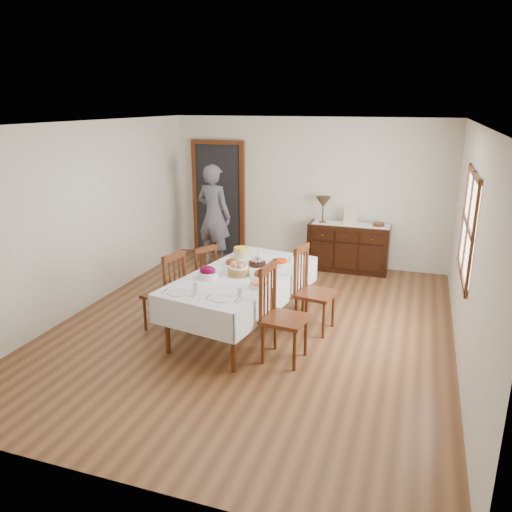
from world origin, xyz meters
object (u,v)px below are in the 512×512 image
(dining_table, at_px, (242,281))
(person, at_px, (214,212))
(chair_left_far, at_px, (201,277))
(chair_right_far, at_px, (311,288))
(chair_right_near, at_px, (280,313))
(chair_left_near, at_px, (167,291))
(sideboard, at_px, (348,247))
(table_lamp, at_px, (323,203))

(dining_table, bearing_deg, person, 130.47)
(chair_left_far, relative_size, chair_right_far, 0.86)
(person, bearing_deg, chair_right_near, 137.66)
(chair_left_near, xyz_separation_m, sideboard, (1.85, 3.13, -0.12))
(sideboard, bearing_deg, person, -169.22)
(chair_left_far, distance_m, chair_right_far, 1.63)
(chair_right_far, distance_m, sideboard, 2.53)
(chair_left_far, xyz_separation_m, chair_right_near, (1.46, -1.06, 0.09))
(chair_right_near, bearing_deg, chair_right_far, -4.48)
(chair_left_near, distance_m, person, 2.77)
(dining_table, relative_size, sideboard, 1.75)
(sideboard, bearing_deg, dining_table, -108.07)
(chair_right_near, height_order, chair_right_far, chair_right_near)
(table_lamp, bearing_deg, chair_left_far, -118.29)
(sideboard, bearing_deg, chair_right_near, -94.35)
(chair_right_near, height_order, person, person)
(person, bearing_deg, chair_left_far, 120.47)
(dining_table, xyz_separation_m, chair_left_near, (-0.92, -0.28, -0.15))
(sideboard, relative_size, person, 0.71)
(chair_right_far, bearing_deg, table_lamp, 16.93)
(chair_left_far, bearing_deg, sideboard, 172.81)
(chair_left_near, relative_size, chair_left_far, 1.11)
(dining_table, bearing_deg, chair_right_near, -30.28)
(dining_table, xyz_separation_m, table_lamp, (0.47, 2.82, 0.50))
(chair_left_far, bearing_deg, chair_right_far, 113.21)
(chair_right_near, relative_size, table_lamp, 2.44)
(dining_table, bearing_deg, chair_left_near, -152.52)
(dining_table, distance_m, chair_right_far, 0.90)
(chair_left_far, height_order, table_lamp, table_lamp)
(chair_right_far, xyz_separation_m, table_lamp, (-0.37, 2.50, 0.62))
(dining_table, bearing_deg, sideboard, 82.16)
(chair_left_far, bearing_deg, chair_left_near, 19.60)
(chair_right_far, bearing_deg, chair_right_near, 178.37)
(table_lamp, bearing_deg, person, -167.50)
(dining_table, relative_size, chair_right_near, 2.15)
(sideboard, xyz_separation_m, person, (-2.33, -0.44, 0.55))
(chair_left_far, height_order, chair_right_near, chair_right_near)
(chair_left_far, distance_m, chair_right_near, 1.80)
(chair_left_near, distance_m, chair_right_far, 1.85)
(dining_table, height_order, chair_right_near, chair_right_near)
(chair_right_far, relative_size, sideboard, 0.80)
(sideboard, height_order, table_lamp, table_lamp)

